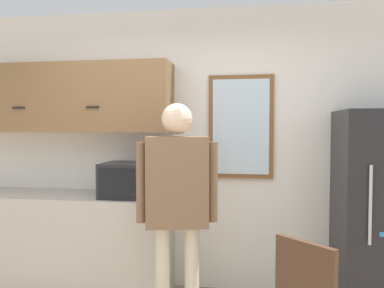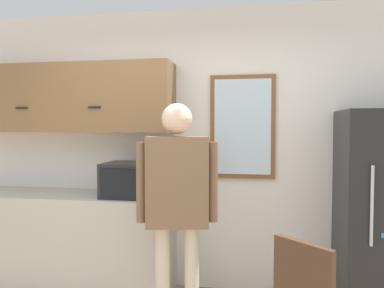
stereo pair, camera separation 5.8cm
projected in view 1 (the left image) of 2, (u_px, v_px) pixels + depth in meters
back_wall at (187, 149)px, 3.66m from camera, size 6.00×0.06×2.70m
counter at (61, 243)px, 3.55m from camera, size 2.08×0.60×0.94m
upper_cabinets at (65, 98)px, 3.61m from camera, size 2.08×0.38×0.65m
microwave at (131, 180)px, 3.37m from camera, size 0.50×0.42×0.31m
person at (177, 193)px, 2.82m from camera, size 0.60×0.31×1.75m
refrigerator at (382, 214)px, 3.07m from camera, size 0.71×0.65×1.71m
window at (241, 127)px, 3.53m from camera, size 0.61×0.05×0.97m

